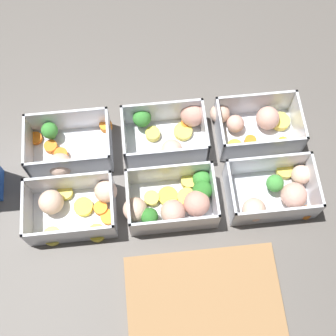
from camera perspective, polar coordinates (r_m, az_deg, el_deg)
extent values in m
plane|color=#56514C|center=(0.96, 0.00, -0.59)|extent=(4.00, 4.00, 0.00)
cube|color=silver|center=(1.01, 10.64, 4.14)|extent=(0.17, 0.11, 0.00)
cube|color=silver|center=(1.00, 10.44, 7.74)|extent=(0.17, 0.01, 0.07)
cube|color=silver|center=(0.96, 11.53, 2.22)|extent=(0.17, 0.00, 0.07)
cube|color=silver|center=(1.00, 15.54, 5.37)|extent=(0.01, 0.11, 0.07)
cube|color=silver|center=(0.96, 6.24, 4.67)|extent=(0.01, 0.11, 0.07)
cylinder|color=orange|center=(0.99, 10.00, 3.25)|extent=(0.03, 0.03, 0.01)
cylinder|color=yellow|center=(0.98, 8.13, 2.52)|extent=(0.04, 0.04, 0.02)
cylinder|color=#DBC647|center=(1.02, 13.53, 5.54)|extent=(0.06, 0.06, 0.01)
sphere|color=#D19E8C|center=(0.99, 8.21, 5.37)|extent=(0.05, 0.05, 0.04)
sphere|color=beige|center=(0.99, 6.34, 6.62)|extent=(0.06, 0.06, 0.04)
sphere|color=#D19E8C|center=(1.00, 12.06, 5.98)|extent=(0.06, 0.06, 0.05)
cylinder|color=orange|center=(1.00, 13.83, 2.98)|extent=(0.03, 0.03, 0.01)
cube|color=silver|center=(0.98, -0.41, 3.18)|extent=(0.17, 0.11, 0.00)
cube|color=silver|center=(0.98, -0.74, 6.87)|extent=(0.17, 0.01, 0.07)
cube|color=silver|center=(0.93, -0.10, 1.16)|extent=(0.17, 0.00, 0.07)
cube|color=silver|center=(0.96, 4.46, 4.52)|extent=(0.01, 0.11, 0.07)
cube|color=silver|center=(0.95, -5.34, 3.62)|extent=(0.01, 0.11, 0.07)
sphere|color=beige|center=(0.95, 0.46, 2.21)|extent=(0.06, 0.06, 0.04)
cylinder|color=#49883F|center=(0.99, -3.14, 5.51)|extent=(0.01, 0.01, 0.02)
sphere|color=#388433|center=(0.97, -3.20, 6.13)|extent=(0.04, 0.04, 0.04)
cylinder|color=orange|center=(0.99, 2.17, 5.38)|extent=(0.03, 0.03, 0.01)
sphere|color=tan|center=(0.98, 3.01, 6.52)|extent=(0.05, 0.05, 0.05)
cylinder|color=#DBC647|center=(0.98, -1.87, 4.16)|extent=(0.04, 0.04, 0.01)
cylinder|color=#DBC647|center=(0.99, 1.84, 4.47)|extent=(0.05, 0.05, 0.01)
cube|color=silver|center=(0.99, -11.60, 2.09)|extent=(0.17, 0.11, 0.00)
cube|color=silver|center=(0.99, -12.04, 5.72)|extent=(0.17, 0.01, 0.07)
cube|color=silver|center=(0.94, -11.91, 0.03)|extent=(0.17, 0.00, 0.07)
cube|color=silver|center=(0.95, -7.14, 3.44)|extent=(0.01, 0.11, 0.07)
cube|color=silver|center=(0.98, -16.68, 2.45)|extent=(0.01, 0.11, 0.07)
cylinder|color=orange|center=(0.98, -12.89, 1.59)|extent=(0.03, 0.03, 0.02)
cylinder|color=orange|center=(1.00, -14.08, 2.54)|extent=(0.04, 0.04, 0.01)
cylinder|color=#49883F|center=(1.01, -13.97, 3.91)|extent=(0.01, 0.01, 0.02)
sphere|color=#388433|center=(0.99, -14.24, 4.46)|extent=(0.03, 0.03, 0.03)
cylinder|color=orange|center=(1.02, -15.84, 3.50)|extent=(0.04, 0.04, 0.01)
sphere|color=beige|center=(0.96, -13.02, 0.33)|extent=(0.07, 0.07, 0.05)
cylinder|color=orange|center=(0.96, -10.24, 0.22)|extent=(0.03, 0.03, 0.02)
cylinder|color=orange|center=(1.00, -7.58, 5.11)|extent=(0.03, 0.03, 0.02)
cylinder|color=orange|center=(0.96, -7.53, 0.70)|extent=(0.04, 0.04, 0.01)
cube|color=silver|center=(0.96, 12.06, -3.26)|extent=(0.17, 0.11, 0.00)
cube|color=silver|center=(0.94, 11.88, 0.48)|extent=(0.17, 0.00, 0.07)
cube|color=silver|center=(0.91, 13.09, -5.68)|extent=(0.17, 0.01, 0.07)
cube|color=silver|center=(0.95, 17.23, -2.02)|extent=(0.01, 0.11, 0.07)
cube|color=silver|center=(0.91, 7.49, -3.08)|extent=(0.01, 0.11, 0.07)
cylinder|color=#519448|center=(0.96, 12.66, -2.26)|extent=(0.01, 0.01, 0.01)
sphere|color=#42933D|center=(0.94, 12.90, -1.83)|extent=(0.03, 0.03, 0.03)
sphere|color=beige|center=(0.92, 10.44, -5.01)|extent=(0.07, 0.07, 0.05)
cylinder|color=orange|center=(0.95, 16.45, -5.23)|extent=(0.03, 0.03, 0.01)
cylinder|color=#DBC647|center=(0.98, 14.05, -0.30)|extent=(0.05, 0.05, 0.01)
sphere|color=#D19E8C|center=(0.94, 15.09, -3.23)|extent=(0.07, 0.07, 0.05)
sphere|color=beige|center=(0.97, 15.92, -0.81)|extent=(0.06, 0.06, 0.04)
cube|color=silver|center=(0.93, 0.44, -4.48)|extent=(0.17, 0.11, 0.00)
cube|color=silver|center=(0.92, 0.10, -0.65)|extent=(0.17, 0.00, 0.07)
cube|color=silver|center=(0.88, 0.82, -7.06)|extent=(0.17, 0.01, 0.07)
cube|color=silver|center=(0.90, 5.62, -3.27)|extent=(0.01, 0.11, 0.07)
cube|color=silver|center=(0.90, -4.76, -4.28)|extent=(0.01, 0.11, 0.07)
sphere|color=beige|center=(0.90, -4.03, -5.07)|extent=(0.07, 0.07, 0.05)
cylinder|color=#DBC647|center=(0.94, 2.57, -1.63)|extent=(0.04, 0.04, 0.02)
cylinder|color=#DBC647|center=(0.92, -2.02, -3.73)|extent=(0.04, 0.04, 0.01)
cylinder|color=#407A37|center=(0.91, -2.23, -6.29)|extent=(0.01, 0.01, 0.01)
sphere|color=#2D7228|center=(0.89, -2.28, -5.93)|extent=(0.03, 0.03, 0.03)
cylinder|color=#DBC647|center=(0.93, 2.27, -3.61)|extent=(0.05, 0.05, 0.02)
cylinder|color=#49883F|center=(0.94, 4.03, -1.75)|extent=(0.01, 0.01, 0.01)
sphere|color=#388433|center=(0.92, 4.11, -1.33)|extent=(0.04, 0.04, 0.04)
cylinder|color=#407A37|center=(0.93, 4.13, -3.15)|extent=(0.01, 0.01, 0.01)
sphere|color=#2D7228|center=(0.91, 4.22, -2.72)|extent=(0.04, 0.04, 0.04)
cylinder|color=yellow|center=(0.93, -0.01, -3.48)|extent=(0.04, 0.04, 0.01)
sphere|color=tan|center=(0.90, 3.52, -4.33)|extent=(0.06, 0.06, 0.05)
sphere|color=#D19E8C|center=(0.90, 0.39, -5.40)|extent=(0.07, 0.07, 0.05)
cube|color=silver|center=(0.94, -11.41, -5.53)|extent=(0.17, 0.11, 0.00)
cube|color=silver|center=(0.93, -11.87, -1.76)|extent=(0.17, 0.00, 0.07)
cube|color=silver|center=(0.90, -11.73, -8.13)|extent=(0.17, 0.01, 0.07)
cube|color=silver|center=(0.90, -6.67, -4.45)|extent=(0.01, 0.11, 0.07)
cube|color=silver|center=(0.93, -16.79, -5.27)|extent=(0.01, 0.11, 0.07)
cylinder|color=yellow|center=(0.94, -10.26, -4.68)|extent=(0.04, 0.04, 0.01)
sphere|color=beige|center=(0.92, -7.59, -2.84)|extent=(0.06, 0.06, 0.04)
cylinder|color=#DBC647|center=(0.95, -12.44, -2.93)|extent=(0.04, 0.04, 0.01)
sphere|color=beige|center=(0.93, -14.05, -4.05)|extent=(0.05, 0.05, 0.05)
cylinder|color=#DBC647|center=(0.93, -13.91, -8.06)|extent=(0.05, 0.05, 0.01)
cylinder|color=orange|center=(0.93, -8.21, -4.89)|extent=(0.04, 0.04, 0.01)
cylinder|color=yellow|center=(0.91, -8.66, -7.83)|extent=(0.05, 0.05, 0.01)
cylinder|color=orange|center=(0.92, -7.30, -5.96)|extent=(0.04, 0.04, 0.01)
cube|color=olive|center=(0.89, 4.39, -15.71)|extent=(0.28, 0.18, 0.02)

